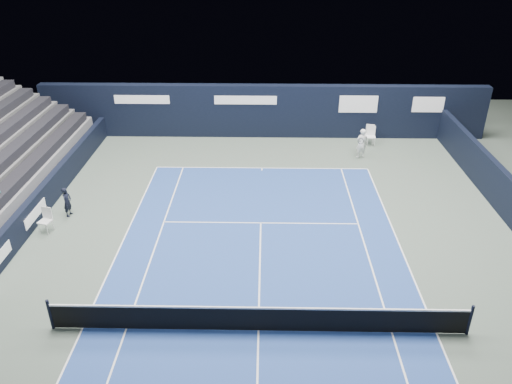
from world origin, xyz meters
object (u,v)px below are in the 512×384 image
at_px(tennis_net, 258,318).
at_px(folding_chair_back_b, 371,134).
at_px(folding_chair_back_a, 370,131).
at_px(tennis_player, 361,143).
at_px(line_judge_chair, 46,218).

bearing_deg(tennis_net, folding_chair_back_b, 67.81).
height_order(folding_chair_back_a, tennis_net, tennis_net).
height_order(folding_chair_back_a, folding_chair_back_b, folding_chair_back_a).
relative_size(folding_chair_back_b, tennis_player, 0.66).
bearing_deg(tennis_net, tennis_player, 68.31).
bearing_deg(line_judge_chair, tennis_player, 44.70).
relative_size(line_judge_chair, tennis_net, 0.08).
distance_m(folding_chair_back_a, line_judge_chair, 17.93).
xyz_separation_m(tennis_net, tennis_player, (5.33, 13.41, 0.31)).
bearing_deg(tennis_player, tennis_net, -111.69).
relative_size(folding_chair_back_a, line_judge_chair, 1.03).
distance_m(folding_chair_back_b, tennis_net, 16.46).
height_order(line_judge_chair, tennis_player, tennis_player).
xyz_separation_m(folding_chair_back_a, line_judge_chair, (-14.95, -9.90, -0.12)).
height_order(folding_chair_back_a, tennis_player, tennis_player).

